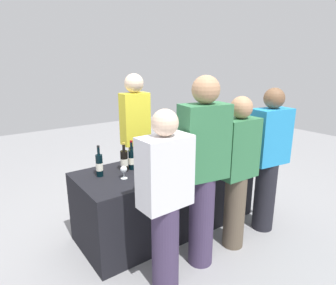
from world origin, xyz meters
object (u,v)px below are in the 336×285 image
object	(u,v)px
wine_bottle_1	(124,161)
guest_0	(165,198)
wine_bottle_6	(184,144)
wine_glass_2	(181,157)
guest_1	(203,168)
menu_board	(173,155)
wine_bottle_5	(183,149)
wine_glass_1	(169,158)
wine_glass_4	(220,150)
wine_bottle_0	(99,165)
guest_3	(268,157)
wine_glass_0	(124,170)
server_pouring	(136,135)
wine_bottle_2	(132,159)
guest_2	(237,170)
wine_bottle_7	(194,144)
wine_bottle_4	(170,151)
wine_bottle_3	(147,155)
wine_glass_3	(209,149)

from	to	relation	value
wine_bottle_1	guest_0	world-z (taller)	guest_0
wine_bottle_6	wine_bottle_1	bearing A→B (deg)	-173.19
wine_glass_2	guest_1	bearing A→B (deg)	-109.55
menu_board	wine_bottle_5	bearing A→B (deg)	-125.83
wine_glass_1	wine_glass_4	bearing A→B (deg)	-8.31
guest_1	wine_bottle_0	bearing A→B (deg)	137.49
wine_bottle_5	guest_3	size ratio (longest dim) A/B	0.19
wine_bottle_6	menu_board	xyz separation A→B (m)	(0.54, 0.91, -0.49)
wine_bottle_1	wine_glass_0	size ratio (longest dim) A/B	2.35
guest_0	guest_1	size ratio (longest dim) A/B	0.87
server_pouring	wine_glass_0	bearing A→B (deg)	54.56
wine_bottle_6	wine_bottle_2	bearing A→B (deg)	-172.31
wine_glass_0	guest_2	bearing A→B (deg)	-34.70
wine_bottle_0	guest_1	xyz separation A→B (m)	(0.62, -0.82, 0.08)
wine_bottle_7	guest_3	size ratio (longest dim) A/B	0.20
wine_bottle_4	wine_glass_1	world-z (taller)	wine_bottle_4
wine_bottle_4	wine_glass_2	bearing A→B (deg)	-100.85
guest_1	wine_glass_4	bearing A→B (deg)	45.28
wine_bottle_2	wine_glass_2	distance (m)	0.53
wine_bottle_6	guest_3	distance (m)	1.01
menu_board	server_pouring	bearing A→B (deg)	-157.59
wine_bottle_3	wine_glass_1	xyz separation A→B (m)	(0.17, -0.17, -0.02)
wine_bottle_3	wine_glass_2	size ratio (longest dim) A/B	2.27
wine_bottle_0	wine_bottle_4	distance (m)	0.87
wine_bottle_2	wine_bottle_7	world-z (taller)	wine_bottle_7
wine_bottle_2	wine_bottle_7	size ratio (longest dim) A/B	0.99
wine_bottle_4	wine_glass_4	world-z (taller)	wine_bottle_4
wine_bottle_6	guest_3	bearing A→B (deg)	-62.87
wine_glass_2	wine_bottle_5	bearing A→B (deg)	46.62
wine_bottle_7	guest_0	distance (m)	1.40
server_pouring	guest_3	world-z (taller)	server_pouring
wine_bottle_3	guest_3	xyz separation A→B (m)	(1.07, -0.78, -0.02)
wine_bottle_5	server_pouring	xyz separation A→B (m)	(-0.31, 0.57, 0.10)
wine_bottle_6	wine_glass_3	bearing A→B (deg)	-65.86
wine_glass_0	wine_bottle_5	bearing A→B (deg)	10.13
wine_bottle_0	wine_glass_1	size ratio (longest dim) A/B	2.23
wine_glass_4	guest_1	bearing A→B (deg)	-145.13
guest_2	wine_bottle_1	bearing A→B (deg)	137.42
wine_bottle_6	wine_bottle_5	bearing A→B (deg)	-130.86
wine_glass_0	wine_bottle_0	bearing A→B (deg)	130.00
wine_bottle_1	wine_glass_1	distance (m)	0.48
wine_bottle_4	wine_glass_3	world-z (taller)	wine_bottle_4
wine_bottle_0	wine_glass_3	xyz separation A→B (m)	(1.29, -0.22, -0.01)
wine_bottle_5	wine_bottle_2	bearing A→B (deg)	177.61
wine_bottle_0	wine_glass_2	distance (m)	0.86
guest_3	menu_board	bearing A→B (deg)	95.57
wine_glass_4	wine_bottle_0	bearing A→B (deg)	168.00
wine_bottle_0	guest_2	distance (m)	1.36
wine_bottle_6	menu_board	distance (m)	1.17
server_pouring	wine_bottle_5	bearing A→B (deg)	120.61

